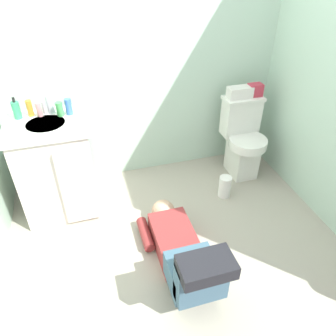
# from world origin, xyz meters

# --- Properties ---
(ground_plane) EXTENTS (2.98, 3.14, 0.04)m
(ground_plane) POSITION_xyz_m (0.00, 0.00, -0.02)
(ground_plane) COLOR #A29A8A
(wall_back) EXTENTS (2.64, 0.08, 2.40)m
(wall_back) POSITION_xyz_m (0.00, 1.11, 1.20)
(wall_back) COLOR #B0CEB8
(wall_back) RESTS_ON ground_plane
(toilet) EXTENTS (0.36, 0.46, 0.75)m
(toilet) POSITION_xyz_m (0.89, 0.76, 0.37)
(toilet) COLOR silver
(toilet) RESTS_ON ground_plane
(vanity_cabinet) EXTENTS (0.60, 0.53, 0.82)m
(vanity_cabinet) POSITION_xyz_m (-0.80, 0.71, 0.42)
(vanity_cabinet) COLOR silver
(vanity_cabinet) RESTS_ON ground_plane
(faucet) EXTENTS (0.02, 0.02, 0.10)m
(faucet) POSITION_xyz_m (-0.80, 0.85, 0.87)
(faucet) COLOR silver
(faucet) RESTS_ON vanity_cabinet
(person_plumber) EXTENTS (0.39, 1.06, 0.52)m
(person_plumber) POSITION_xyz_m (-0.03, -0.21, 0.18)
(person_plumber) COLOR maroon
(person_plumber) RESTS_ON ground_plane
(tissue_box) EXTENTS (0.22, 0.11, 0.10)m
(tissue_box) POSITION_xyz_m (0.84, 0.85, 0.80)
(tissue_box) COLOR silver
(tissue_box) RESTS_ON toilet
(toiletry_bag) EXTENTS (0.12, 0.09, 0.11)m
(toiletry_bag) POSITION_xyz_m (0.99, 0.85, 0.81)
(toiletry_bag) COLOR #B22D3F
(toiletry_bag) RESTS_ON toilet
(soap_dispenser) EXTENTS (0.06, 0.06, 0.17)m
(soap_dispenser) POSITION_xyz_m (-0.99, 0.83, 0.89)
(soap_dispenser) COLOR #349265
(soap_dispenser) RESTS_ON vanity_cabinet
(bottle_amber) EXTENTS (0.04, 0.04, 0.12)m
(bottle_amber) POSITION_xyz_m (-0.90, 0.85, 0.88)
(bottle_amber) COLOR orange
(bottle_amber) RESTS_ON vanity_cabinet
(bottle_pink) EXTENTS (0.04, 0.04, 0.11)m
(bottle_pink) POSITION_xyz_m (-0.84, 0.82, 0.87)
(bottle_pink) COLOR pink
(bottle_pink) RESTS_ON vanity_cabinet
(bottle_clear) EXTENTS (0.05, 0.05, 0.14)m
(bottle_clear) POSITION_xyz_m (-0.76, 0.86, 0.89)
(bottle_clear) COLOR silver
(bottle_clear) RESTS_ON vanity_cabinet
(bottle_green) EXTENTS (0.05, 0.05, 0.11)m
(bottle_green) POSITION_xyz_m (-0.69, 0.79, 0.87)
(bottle_green) COLOR #45A253
(bottle_green) RESTS_ON vanity_cabinet
(bottle_blue) EXTENTS (0.05, 0.05, 0.12)m
(bottle_blue) POSITION_xyz_m (-0.62, 0.79, 0.88)
(bottle_blue) COLOR #3B69BE
(bottle_blue) RESTS_ON vanity_cabinet
(paper_towel_roll) EXTENTS (0.11, 0.11, 0.20)m
(paper_towel_roll) POSITION_xyz_m (0.59, 0.44, 0.10)
(paper_towel_roll) COLOR white
(paper_towel_roll) RESTS_ON ground_plane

